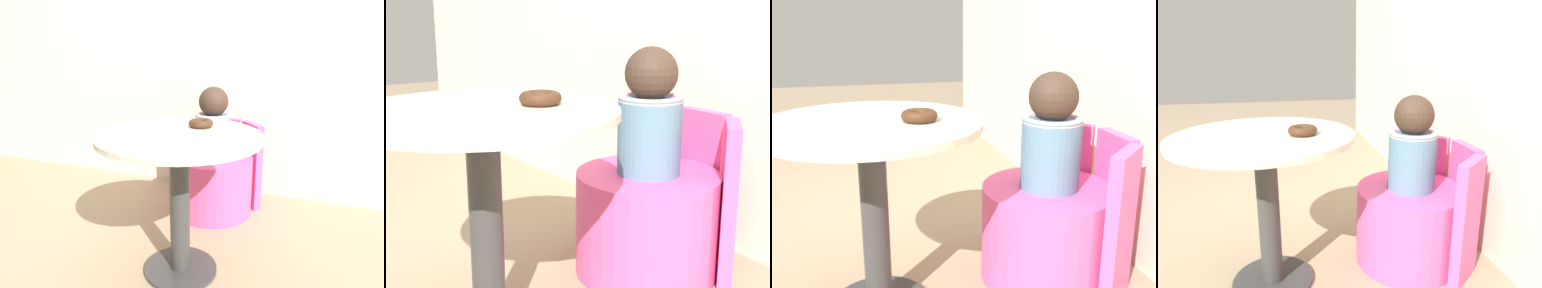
% 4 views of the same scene
% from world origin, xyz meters
% --- Properties ---
extents(round_table, '(0.77, 0.77, 0.72)m').
position_xyz_m(round_table, '(0.08, -0.01, 0.54)').
color(round_table, '#333333').
rests_on(round_table, ground_plane).
extents(tub_chair, '(0.54, 0.54, 0.39)m').
position_xyz_m(tub_chair, '(0.03, 0.68, 0.20)').
color(tub_chair, '#E54C8C').
rests_on(tub_chair, ground_plane).
extents(booth_backrest, '(0.63, 0.23, 0.60)m').
position_xyz_m(booth_backrest, '(0.03, 0.91, 0.30)').
color(booth_backrest, '#E54C8C').
rests_on(booth_backrest, ground_plane).
extents(child_figure, '(0.23, 0.23, 0.46)m').
position_xyz_m(child_figure, '(0.03, 0.68, 0.61)').
color(child_figure, slate).
rests_on(child_figure, tub_chair).
extents(donut, '(0.12, 0.12, 0.04)m').
position_xyz_m(donut, '(0.13, 0.15, 0.74)').
color(donut, '#3D2314').
rests_on(donut, round_table).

